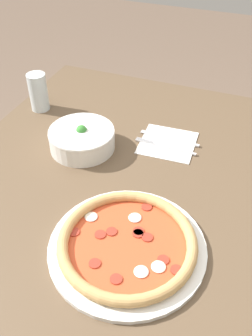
{
  "coord_description": "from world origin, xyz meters",
  "views": [
    {
      "loc": [
        -0.68,
        -0.33,
        1.46
      ],
      "look_at": [
        0.05,
        -0.05,
        0.79
      ],
      "focal_mm": 40.0,
      "sensor_mm": 36.0,
      "label": 1
    }
  ],
  "objects": [
    {
      "name": "pizza",
      "position": [
        -0.19,
        -0.15,
        0.78
      ],
      "size": [
        0.36,
        0.36,
        0.04
      ],
      "color": "white",
      "rests_on": "dining_table"
    },
    {
      "name": "knife",
      "position": [
        0.25,
        -0.13,
        0.77
      ],
      "size": [
        0.02,
        0.19,
        0.01
      ],
      "rotation": [
        0.0,
        0.0,
        1.52
      ],
      "color": "silver",
      "rests_on": "napkin"
    },
    {
      "name": "napkin",
      "position": [
        0.23,
        -0.12,
        0.77
      ],
      "size": [
        0.17,
        0.17,
        0.0
      ],
      "color": "white",
      "rests_on": "dining_table"
    },
    {
      "name": "glass",
      "position": [
        0.27,
        0.35,
        0.83
      ],
      "size": [
        0.06,
        0.06,
        0.13
      ],
      "color": "silver",
      "rests_on": "dining_table"
    },
    {
      "name": "fork",
      "position": [
        0.21,
        -0.12,
        0.77
      ],
      "size": [
        0.02,
        0.19,
        0.0
      ],
      "rotation": [
        0.0,
        0.0,
        1.52
      ],
      "color": "silver",
      "rests_on": "napkin"
    },
    {
      "name": "ground_plane",
      "position": [
        0.0,
        0.0,
        0.0
      ],
      "size": [
        8.0,
        8.0,
        0.0
      ],
      "primitive_type": "plane",
      "color": "brown"
    },
    {
      "name": "dining_table",
      "position": [
        0.0,
        0.0,
        0.66
      ],
      "size": [
        1.22,
        0.88,
        0.77
      ],
      "color": "brown",
      "rests_on": "ground_plane"
    },
    {
      "name": "bowl",
      "position": [
        0.12,
        0.12,
        0.8
      ],
      "size": [
        0.2,
        0.2,
        0.08
      ],
      "color": "white",
      "rests_on": "dining_table"
    }
  ]
}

